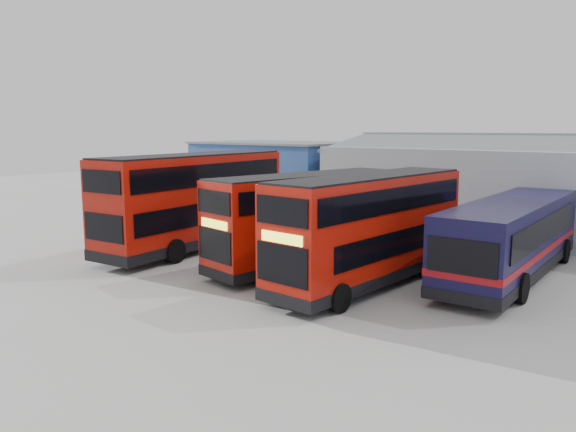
{
  "coord_description": "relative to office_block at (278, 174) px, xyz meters",
  "views": [
    {
      "loc": [
        14.66,
        -15.62,
        6.2
      ],
      "look_at": [
        -1.89,
        4.51,
        2.1
      ],
      "focal_mm": 35.0,
      "sensor_mm": 36.0,
      "label": 1
    }
  ],
  "objects": [
    {
      "name": "ground_plane",
      "position": [
        14.0,
        -17.99,
        -2.58
      ],
      "size": [
        120.0,
        120.0,
        0.0
      ],
      "primitive_type": "plane",
      "color": "#9FA09A",
      "rests_on": "ground"
    },
    {
      "name": "office_block",
      "position": [
        0.0,
        0.0,
        0.0
      ],
      "size": [
        12.3,
        8.32,
        5.12
      ],
      "color": "navy",
      "rests_on": "ground"
    },
    {
      "name": "double_decker_left",
      "position": [
        6.88,
        -14.63,
        -0.14
      ],
      "size": [
        4.09,
        11.82,
        4.9
      ],
      "rotation": [
        0.0,
        0.0,
        3.26
      ],
      "color": "#A91409",
      "rests_on": "ground"
    },
    {
      "name": "double_decker_centre",
      "position": [
        13.68,
        -14.08,
        -0.49
      ],
      "size": [
        3.85,
        10.16,
        4.2
      ],
      "rotation": [
        0.0,
        0.0,
        -0.15
      ],
      "color": "#A91409",
      "rests_on": "ground"
    },
    {
      "name": "double_decker_right",
      "position": [
        17.34,
        -14.75,
        -0.39
      ],
      "size": [
        2.96,
        10.49,
        4.4
      ],
      "rotation": [
        0.0,
        0.0,
        -0.04
      ],
      "color": "#A91409",
      "rests_on": "ground"
    },
    {
      "name": "single_decker_blue",
      "position": [
        21.34,
        -10.13,
        -0.97
      ],
      "size": [
        3.38,
        12.07,
        3.24
      ],
      "rotation": [
        0.0,
        0.0,
        3.19
      ],
      "color": "#0C0D35",
      "rests_on": "ground"
    },
    {
      "name": "panel_van",
      "position": [
        -1.3,
        -4.02,
        -1.29
      ],
      "size": [
        3.81,
        5.67,
        2.32
      ],
      "rotation": [
        0.0,
        0.0,
        0.36
      ],
      "color": "white",
      "rests_on": "ground"
    }
  ]
}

